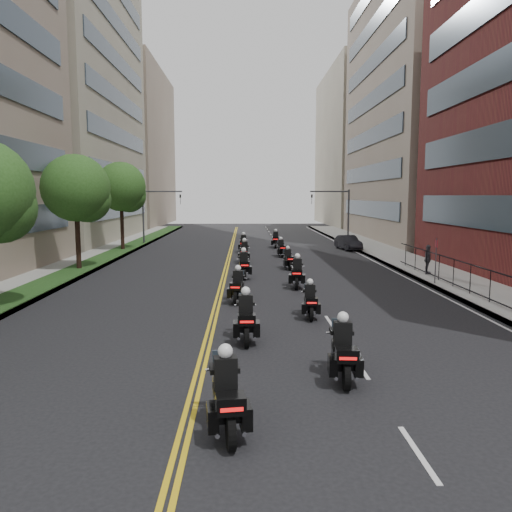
{
  "coord_description": "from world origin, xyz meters",
  "views": [
    {
      "loc": [
        -0.16,
        -9.09,
        4.99
      ],
      "look_at": [
        0.4,
        15.82,
        1.96
      ],
      "focal_mm": 35.0,
      "sensor_mm": 36.0,
      "label": 1
    }
  ],
  "objects": [
    {
      "name": "motorcycle_2",
      "position": [
        -0.13,
        7.65,
        0.74
      ],
      "size": [
        0.59,
        2.54,
        1.87
      ],
      "rotation": [
        0.0,
        0.0,
        0.03
      ],
      "color": "black",
      "rests_on": "ground"
    },
    {
      "name": "motorcycle_8",
      "position": [
        -0.2,
        27.77,
        0.73
      ],
      "size": [
        0.6,
        2.5,
        1.84
      ],
      "rotation": [
        0.0,
        0.0,
        -0.05
      ],
      "color": "black",
      "rests_on": "ground"
    },
    {
      "name": "building_right_tan",
      "position": [
        21.48,
        48.0,
        15.0
      ],
      "size": [
        15.11,
        28.0,
        30.0
      ],
      "color": "gray",
      "rests_on": "ground"
    },
    {
      "name": "motorcycle_5",
      "position": [
        2.69,
        17.67,
        0.73
      ],
      "size": [
        0.75,
        2.51,
        1.86
      ],
      "rotation": [
        0.0,
        0.0,
        -0.13
      ],
      "color": "black",
      "rests_on": "ground"
    },
    {
      "name": "iron_fence",
      "position": [
        11.0,
        12.0,
        0.9
      ],
      "size": [
        0.05,
        28.0,
        1.5
      ],
      "color": "black",
      "rests_on": "sidewalk_right"
    },
    {
      "name": "traffic_signal_right",
      "position": [
        9.54,
        42.0,
        3.7
      ],
      "size": [
        4.09,
        0.2,
        5.6
      ],
      "color": "#3F3F44",
      "rests_on": "ground"
    },
    {
      "name": "building_right_far",
      "position": [
        21.5,
        78.0,
        13.0
      ],
      "size": [
        15.0,
        28.0,
        26.0
      ],
      "primitive_type": "cube",
      "color": "gray",
      "rests_on": "ground"
    },
    {
      "name": "motorcycle_11",
      "position": [
        2.81,
        38.6,
        0.71
      ],
      "size": [
        0.64,
        2.44,
        1.8
      ],
      "rotation": [
        0.0,
        0.0,
        -0.08
      ],
      "color": "black",
      "rests_on": "ground"
    },
    {
      "name": "ground",
      "position": [
        0.0,
        0.0,
        0.0
      ],
      "size": [
        160.0,
        160.0,
        0.0
      ],
      "primitive_type": "plane",
      "color": "black",
      "rests_on": "ground"
    },
    {
      "name": "motorcycle_0",
      "position": [
        -0.56,
        1.01,
        0.74
      ],
      "size": [
        0.78,
        2.53,
        1.87
      ],
      "rotation": [
        0.0,
        0.0,
        0.14
      ],
      "color": "black",
      "rests_on": "ground"
    },
    {
      "name": "motorcycle_1",
      "position": [
        2.49,
        3.97,
        0.73
      ],
      "size": [
        0.65,
        2.51,
        1.85
      ],
      "rotation": [
        0.0,
        0.0,
        -0.07
      ],
      "color": "black",
      "rests_on": "ground"
    },
    {
      "name": "sidewalk_right",
      "position": [
        12.0,
        25.0,
        0.07
      ],
      "size": [
        4.0,
        90.0,
        0.15
      ],
      "primitive_type": "cube",
      "color": "gray",
      "rests_on": "ground"
    },
    {
      "name": "motorcycle_4",
      "position": [
        -0.5,
        14.02,
        0.69
      ],
      "size": [
        0.67,
        2.35,
        1.74
      ],
      "rotation": [
        0.0,
        0.0,
        -0.11
      ],
      "color": "black",
      "rests_on": "ground"
    },
    {
      "name": "motorcycle_10",
      "position": [
        -0.28,
        34.67,
        0.71
      ],
      "size": [
        0.57,
        2.43,
        1.79
      ],
      "rotation": [
        0.0,
        0.0,
        -0.04
      ],
      "color": "black",
      "rests_on": "ground"
    },
    {
      "name": "sidewalk_left",
      "position": [
        -12.0,
        25.0,
        0.07
      ],
      "size": [
        4.0,
        90.0,
        0.15
      ],
      "primitive_type": "cube",
      "color": "gray",
      "rests_on": "ground"
    },
    {
      "name": "motorcycle_6",
      "position": [
        -0.23,
        20.84,
        0.73
      ],
      "size": [
        0.62,
        2.51,
        1.85
      ],
      "rotation": [
        0.0,
        0.0,
        0.05
      ],
      "color": "black",
      "rests_on": "ground"
    },
    {
      "name": "building_left_far",
      "position": [
        -22.0,
        78.0,
        13.0
      ],
      "size": [
        16.0,
        28.0,
        26.0
      ],
      "primitive_type": "cube",
      "color": "gray",
      "rests_on": "ground"
    },
    {
      "name": "pedestrian_c",
      "position": [
        11.2,
        21.34,
        1.05
      ],
      "size": [
        0.67,
        1.13,
        1.81
      ],
      "primitive_type": "imported",
      "rotation": [
        0.0,
        0.0,
        1.34
      ],
      "color": "#47464F",
      "rests_on": "sidewalk_right"
    },
    {
      "name": "traffic_signal_left",
      "position": [
        -9.54,
        42.0,
        3.7
      ],
      "size": [
        4.09,
        0.2,
        5.6
      ],
      "color": "#3F3F44",
      "rests_on": "ground"
    },
    {
      "name": "parked_sedan",
      "position": [
        9.4,
        36.59,
        0.66
      ],
      "size": [
        1.99,
        4.2,
        1.33
      ],
      "primitive_type": "imported",
      "rotation": [
        0.0,
        0.0,
        0.15
      ],
      "color": "black",
      "rests_on": "ground"
    },
    {
      "name": "motorcycle_7",
      "position": [
        2.78,
        24.48,
        0.63
      ],
      "size": [
        0.61,
        2.15,
        1.59
      ],
      "rotation": [
        0.0,
        0.0,
        0.11
      ],
      "color": "black",
      "rests_on": "ground"
    },
    {
      "name": "motorcycle_3",
      "position": [
        2.51,
        10.94,
        0.63
      ],
      "size": [
        0.53,
        2.17,
        1.6
      ],
      "rotation": [
        0.0,
        0.0,
        -0.05
      ],
      "color": "black",
      "rests_on": "ground"
    },
    {
      "name": "motorcycle_9",
      "position": [
        2.81,
        31.4,
        0.65
      ],
      "size": [
        0.6,
        2.21,
        1.63
      ],
      "rotation": [
        0.0,
        0.0,
        0.09
      ],
      "color": "black",
      "rests_on": "ground"
    },
    {
      "name": "grass_strip",
      "position": [
        -11.2,
        25.0,
        0.17
      ],
      "size": [
        2.0,
        90.0,
        0.04
      ],
      "primitive_type": "cube",
      "color": "#1D3E16",
      "rests_on": "sidewalk_left"
    },
    {
      "name": "street_trees",
      "position": [
        -11.05,
        18.61,
        5.13
      ],
      "size": [
        4.4,
        38.4,
        7.98
      ],
      "color": "black",
      "rests_on": "ground"
    },
    {
      "name": "building_left_mid",
      "position": [
        -21.98,
        48.0,
        17.0
      ],
      "size": [
        16.11,
        28.0,
        34.0
      ],
      "color": "gray",
      "rests_on": "ground"
    }
  ]
}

